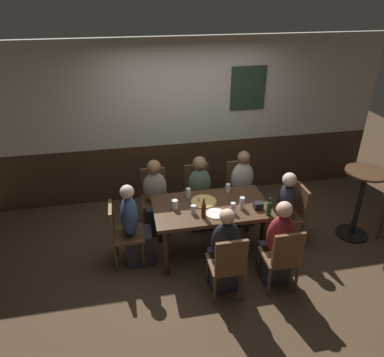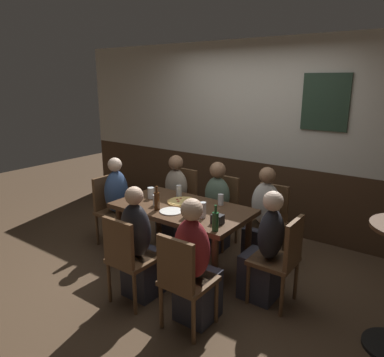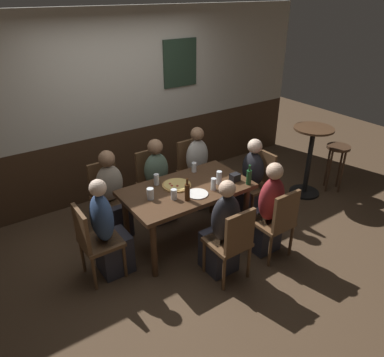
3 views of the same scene
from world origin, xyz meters
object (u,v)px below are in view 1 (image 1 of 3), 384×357
Objects in this scene: chair_left_far at (155,194)px; person_mid_near at (224,255)px; dining_table at (211,212)px; chair_right_near at (283,256)px; person_head_west at (135,231)px; beer_bottle_green at (269,208)px; chair_head_east at (293,212)px; tumbler_water at (233,209)px; tumbler_short at (228,188)px; condiment_caddy at (258,206)px; plate_white_large at (216,214)px; pint_glass_stout at (193,210)px; chair_head_west at (122,231)px; side_bar_table at (360,199)px; pint_glass_amber at (188,193)px; beer_glass_tall at (175,205)px; chair_mid_near at (228,263)px; person_left_far at (156,202)px; pint_glass_pale at (242,204)px; person_head_east at (281,215)px; person_right_near at (277,248)px; person_mid_far at (200,197)px; chair_right_far at (239,186)px; beer_bottle_brown at (204,210)px; pizza at (204,201)px.

person_mid_near is at bearing -66.39° from chair_left_far.
dining_table is at bearing -51.75° from chair_left_far.
person_head_west is at bearing 153.31° from chair_right_near.
chair_left_far is 1.78m from beer_bottle_green.
chair_head_east is 1.01m from tumbler_water.
condiment_caddy is (0.26, -0.48, -0.01)m from tumbler_short.
plate_white_large is (0.01, -0.20, 0.10)m from dining_table.
chair_head_west is at bearing 171.46° from pint_glass_stout.
pint_glass_amber is at bearing 172.81° from side_bar_table.
beer_glass_tall is 1.06m from condiment_caddy.
condiment_caddy is (0.57, 0.65, 0.29)m from chair_mid_near.
person_left_far is 1.29m from tumbler_water.
person_mid_near is at bearing 90.00° from chair_mid_near.
side_bar_table is (1.91, 0.18, -0.19)m from tumbler_water.
tumbler_water is (-0.08, -0.51, 0.01)m from tumbler_short.
tumbler_short is at bearing -21.05° from person_left_far.
condiment_caddy is at bearing -13.35° from pint_glass_pale.
pint_glass_pale reaches higher than chair_mid_near.
pint_glass_pale is 0.35m from beer_bottle_green.
person_head_west is 1.71m from beer_bottle_green.
dining_table is at bearing 152.14° from beer_bottle_green.
chair_right_near is 0.80× the size of person_head_east.
person_right_near is (0.65, -0.67, -0.16)m from dining_table.
person_left_far reaches higher than tumbler_water.
chair_right_near is 6.92× the size of beer_glass_tall.
tumbler_water reaches higher than chair_left_far.
person_mid_far is 7.67× the size of tumbler_water.
person_head_east is at bearing 0.00° from person_head_west.
pint_glass_pale reaches higher than chair_right_near.
beer_bottle_green is (-0.35, -0.34, 0.37)m from person_head_east.
pint_glass_stout is at bearing -8.54° from chair_head_west.
person_mid_near reaches higher than dining_table.
person_right_near is (0.65, -0.00, 0.01)m from person_mid_near.
person_head_east reaches higher than chair_right_near.
beer_bottle_green is 0.18m from condiment_caddy.
dining_table is 0.95m from person_right_near.
person_head_east is 0.56m from condiment_caddy.
person_left_far reaches higher than condiment_caddy.
chair_right_far is 0.76× the size of person_right_near.
chair_right_far is 7.25× the size of tumbler_short.
beer_bottle_brown is at bearing -64.77° from chair_left_far.
pint_glass_stout is (0.74, -0.14, 0.31)m from person_head_west.
pint_glass_amber is (-0.62, 0.40, -0.01)m from pint_glass_pale.
person_mid_far is 1.05× the size of side_bar_table.
tumbler_short is at bearing 74.65° from chair_mid_near.
chair_right_near is 0.84× the size of side_bar_table.
pizza is 0.44m from tumbler_water.
chair_left_far is 8.00× the size of condiment_caddy.
dining_table is 1.07m from chair_left_far.
person_left_far is at bearing 158.95° from tumbler_short.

